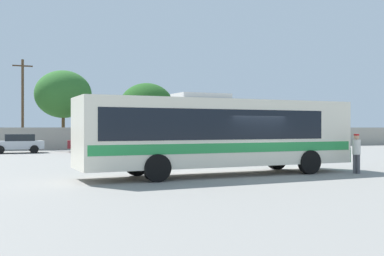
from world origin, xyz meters
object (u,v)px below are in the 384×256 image
(utility_pole_near, at_px, (23,102))
(roadside_tree_midright, at_px, (147,106))
(coach_bus_cream_green, at_px, (217,132))
(parked_car_second_maroon, at_px, (94,142))
(parked_car_leftmost_silver, at_px, (18,143))
(attendant_by_bus_door, at_px, (356,151))
(roadside_tree_midleft, at_px, (63,94))

(utility_pole_near, xyz_separation_m, roadside_tree_midright, (12.26, 2.05, -0.08))
(coach_bus_cream_green, height_order, parked_car_second_maroon, coach_bus_cream_green)
(parked_car_second_maroon, bearing_deg, coach_bus_cream_green, -82.83)
(coach_bus_cream_green, xyz_separation_m, parked_car_second_maroon, (-2.65, 21.04, -1.04))
(coach_bus_cream_green, height_order, parked_car_leftmost_silver, coach_bus_cream_green)
(utility_pole_near, distance_m, roadside_tree_midright, 12.43)
(parked_car_leftmost_silver, xyz_separation_m, parked_car_second_maroon, (6.02, -0.02, 0.00))
(attendant_by_bus_door, height_order, roadside_tree_midleft, roadside_tree_midleft)
(parked_car_second_maroon, bearing_deg, roadside_tree_midright, 53.06)
(roadside_tree_midleft, bearing_deg, coach_bus_cream_green, -81.02)
(coach_bus_cream_green, xyz_separation_m, utility_pole_near, (-8.46, 27.57, 2.53))
(coach_bus_cream_green, relative_size, attendant_by_bus_door, 7.05)
(utility_pole_near, bearing_deg, roadside_tree_midright, 9.48)
(utility_pole_near, distance_m, roadside_tree_midleft, 4.44)
(parked_car_leftmost_silver, distance_m, utility_pole_near, 7.43)
(attendant_by_bus_door, bearing_deg, roadside_tree_midleft, 109.21)
(coach_bus_cream_green, relative_size, parked_car_second_maroon, 2.66)
(coach_bus_cream_green, xyz_separation_m, roadside_tree_midleft, (-4.70, 29.72, 3.51))
(attendant_by_bus_door, distance_m, roadside_tree_midleft, 33.08)
(roadside_tree_midleft, bearing_deg, utility_pole_near, -150.26)
(roadside_tree_midright, bearing_deg, parked_car_second_maroon, -126.94)
(parked_car_second_maroon, distance_m, roadside_tree_midleft, 10.02)
(parked_car_leftmost_silver, relative_size, parked_car_second_maroon, 0.90)
(attendant_by_bus_door, height_order, roadside_tree_midright, roadside_tree_midright)
(coach_bus_cream_green, xyz_separation_m, attendant_by_bus_door, (6.09, -1.25, -0.84))
(parked_car_leftmost_silver, xyz_separation_m, roadside_tree_midright, (12.47, 8.56, 3.49))
(parked_car_leftmost_silver, bearing_deg, coach_bus_cream_green, -67.64)
(parked_car_leftmost_silver, distance_m, roadside_tree_midright, 15.52)
(attendant_by_bus_door, bearing_deg, roadside_tree_midright, 94.23)
(parked_car_leftmost_silver, bearing_deg, attendant_by_bus_door, -56.52)
(roadside_tree_midleft, bearing_deg, parked_car_leftmost_silver, -114.60)
(coach_bus_cream_green, bearing_deg, roadside_tree_midleft, 98.98)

